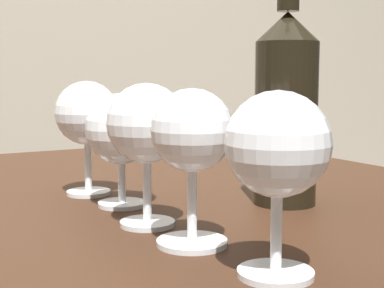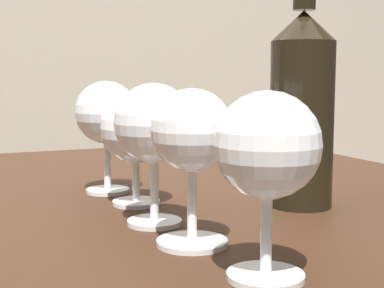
# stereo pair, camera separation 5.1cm
# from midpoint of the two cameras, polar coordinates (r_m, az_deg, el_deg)

# --- Properties ---
(dining_table) EXTENTS (1.11, 0.93, 0.72)m
(dining_table) POSITION_cam_midpoint_polar(r_m,az_deg,el_deg) (0.77, -15.00, -12.24)
(dining_table) COLOR #382114
(dining_table) RESTS_ON ground_plane
(wine_glass_empty) EXTENTS (0.08, 0.08, 0.14)m
(wine_glass_empty) POSITION_cam_midpoint_polar(r_m,az_deg,el_deg) (0.43, 5.24, -0.52)
(wine_glass_empty) COLOR white
(wine_glass_empty) RESTS_ON dining_table
(wine_glass_merlot) EXTENTS (0.08, 0.08, 0.14)m
(wine_glass_merlot) POSITION_cam_midpoint_polar(r_m,az_deg,el_deg) (0.51, -2.87, 0.90)
(wine_glass_merlot) COLOR white
(wine_glass_merlot) RESTS_ON dining_table
(wine_glass_white) EXTENTS (0.08, 0.08, 0.15)m
(wine_glass_white) POSITION_cam_midpoint_polar(r_m,az_deg,el_deg) (0.58, -7.09, 1.84)
(wine_glass_white) COLOR white
(wine_glass_white) RESTS_ON dining_table
(wine_glass_port) EXTENTS (0.08, 0.08, 0.13)m
(wine_glass_port) POSITION_cam_midpoint_polar(r_m,az_deg,el_deg) (0.68, -9.29, 1.21)
(wine_glass_port) COLOR white
(wine_glass_port) RESTS_ON dining_table
(wine_glass_amber) EXTENTS (0.08, 0.08, 0.15)m
(wine_glass_amber) POSITION_cam_midpoint_polar(r_m,az_deg,el_deg) (0.75, -12.40, 2.79)
(wine_glass_amber) COLOR white
(wine_glass_amber) RESTS_ON dining_table
(wine_bottle) EXTENTS (0.07, 0.07, 0.31)m
(wine_bottle) POSITION_cam_midpoint_polar(r_m,az_deg,el_deg) (0.68, 7.30, 4.02)
(wine_bottle) COLOR black
(wine_bottle) RESTS_ON dining_table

